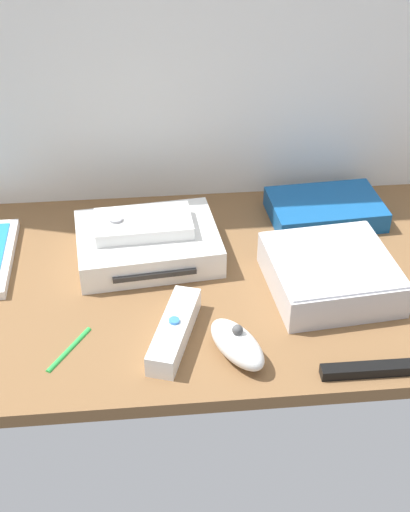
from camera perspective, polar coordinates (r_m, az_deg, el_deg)
ground_plane at (r=102.08cm, az=0.00°, el=-2.28°), size 100.00×48.00×2.00cm
back_wall at (r=109.04cm, az=-1.29°, el=19.86°), size 110.00×1.20×64.00cm
game_console at (r=105.20cm, az=-4.75°, el=1.06°), size 22.48×18.05×4.40cm
mini_computer at (r=99.70cm, az=10.31°, el=-1.38°), size 18.53×18.53×5.30cm
network_router at (r=115.59cm, az=9.88°, el=3.81°), size 18.76×13.24×3.40cm
remote_wand at (r=90.50cm, az=-2.53°, el=-6.16°), size 8.08×15.18×3.40cm
remote_nunchuk at (r=87.84cm, az=2.66°, el=-7.26°), size 8.52×10.90×5.10cm
remote_classic_pad at (r=103.85cm, az=-5.12°, el=2.65°), size 14.82×8.78×2.40cm
stylus_pen at (r=91.38cm, az=-11.15°, el=-7.45°), size 5.41×7.97×0.70cm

